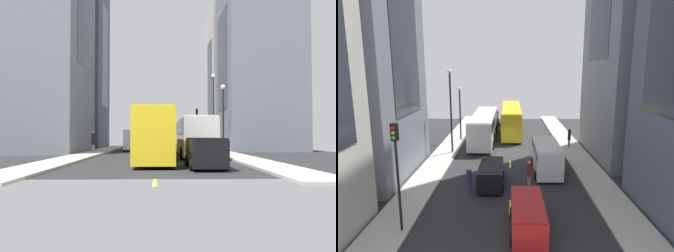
{
  "view_description": "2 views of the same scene",
  "coord_description": "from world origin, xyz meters",
  "views": [
    {
      "loc": [
        -0.21,
        33.72,
        1.87
      ],
      "look_at": [
        -1.02,
        1.12,
        2.86
      ],
      "focal_mm": 34.09,
      "sensor_mm": 36.0,
      "label": 1
    },
    {
      "loc": [
        -0.06,
        -30.03,
        8.87
      ],
      "look_at": [
        -0.43,
        -0.45,
        2.87
      ],
      "focal_mm": 31.24,
      "sensor_mm": 36.0,
      "label": 2
    }
  ],
  "objects": [
    {
      "name": "lane_stripe_3",
      "position": [
        0.0,
        4.2,
        0.01
      ],
      "size": [
        0.16,
        2.0,
        0.01
      ],
      "primitive_type": "cube",
      "color": "yellow",
      "rests_on": "ground"
    },
    {
      "name": "streetlamp_far",
      "position": [
        -6.02,
        -0.8,
        5.22
      ],
      "size": [
        0.44,
        0.44,
        8.47
      ],
      "color": "black",
      "rests_on": "ground"
    },
    {
      "name": "pedestrian_crossing_near",
      "position": [
        6.53,
        1.38,
        1.28
      ],
      "size": [
        0.35,
        0.35,
        2.14
      ],
      "rotation": [
        0.0,
        0.0,
        3.64
      ],
      "color": "gray",
      "rests_on": "ground"
    },
    {
      "name": "building_west_0",
      "position": [
        -12.96,
        -17.19,
        10.98
      ],
      "size": [
        9.6,
        7.57,
        21.95
      ],
      "color": "#B7B2A8",
      "rests_on": "ground"
    },
    {
      "name": "car_black_2",
      "position": [
        -2.8,
        15.35,
        1.03
      ],
      "size": [
        2.05,
        4.69,
        1.75
      ],
      "color": "black",
      "rests_on": "ground"
    },
    {
      "name": "ground_plane",
      "position": [
        0.0,
        0.0,
        0.0
      ],
      "size": [
        40.02,
        40.02,
        0.0
      ],
      "primitive_type": "plane",
      "color": "#28282B"
    },
    {
      "name": "lane_stripe_1",
      "position": [
        0.0,
        -12.6,
        0.01
      ],
      "size": [
        0.16,
        2.0,
        0.01
      ],
      "primitive_type": "cube",
      "color": "yellow",
      "rests_on": "ground"
    },
    {
      "name": "sidewalk_east",
      "position": [
        6.76,
        0.0,
        0.07
      ],
      "size": [
        2.49,
        44.0,
        0.15
      ],
      "primitive_type": "cube",
      "color": "#B2ADA3",
      "rests_on": "ground"
    },
    {
      "name": "streetlamp_near",
      "position": [
        -6.02,
        4.61,
        4.13
      ],
      "size": [
        0.44,
        0.44,
        6.41
      ],
      "color": "black",
      "rests_on": "ground"
    },
    {
      "name": "pedestrian_walking_far",
      "position": [
        -2.9,
        -10.7,
        1.07
      ],
      "size": [
        0.35,
        0.35,
        2.02
      ],
      "rotation": [
        0.0,
        0.0,
        2.79
      ],
      "color": "#593372",
      "rests_on": "ground"
    },
    {
      "name": "streetcar_yellow",
      "position": [
        0.16,
        9.65,
        2.12
      ],
      "size": [
        2.7,
        13.96,
        3.59
      ],
      "color": "yellow",
      "rests_on": "ground"
    },
    {
      "name": "delivery_van_white",
      "position": [
        3.07,
        -6.16,
        1.51
      ],
      "size": [
        2.25,
        5.66,
        2.58
      ],
      "color": "white",
      "rests_on": "ground"
    },
    {
      "name": "sidewalk_west",
      "position": [
        -6.76,
        0.0,
        0.07
      ],
      "size": [
        2.49,
        44.0,
        0.15
      ],
      "primitive_type": "cube",
      "color": "#B2ADA3",
      "rests_on": "ground"
    },
    {
      "name": "building_east_0",
      "position": [
        12.3,
        -14.5,
        13.9
      ],
      "size": [
        8.26,
        9.6,
        27.79
      ],
      "color": "#4C5666",
      "rests_on": "ground"
    },
    {
      "name": "building_west_1",
      "position": [
        -12.75,
        -6.69,
        11.45
      ],
      "size": [
        9.18,
        10.37,
        22.89
      ],
      "color": "slate",
      "rests_on": "ground"
    },
    {
      "name": "traffic_light_near_corner",
      "position": [
        -5.92,
        -15.65,
        4.26
      ],
      "size": [
        0.32,
        0.44,
        5.92
      ],
      "color": "black",
      "rests_on": "ground"
    },
    {
      "name": "car_black_1",
      "position": [
        -1.47,
        -8.95,
        0.94
      ],
      "size": [
        1.96,
        4.45,
        1.6
      ],
      "color": "black",
      "rests_on": "ground"
    },
    {
      "name": "lane_stripe_4",
      "position": [
        0.0,
        12.6,
        0.01
      ],
      "size": [
        0.16,
        2.0,
        0.01
      ],
      "primitive_type": "cube",
      "color": "yellow",
      "rests_on": "ground"
    },
    {
      "name": "lane_stripe_2",
      "position": [
        0.0,
        -4.2,
        0.01
      ],
      "size": [
        0.16,
        2.0,
        0.01
      ],
      "primitive_type": "cube",
      "color": "yellow",
      "rests_on": "ground"
    },
    {
      "name": "city_bus_white",
      "position": [
        -3.17,
        4.81,
        2.01
      ],
      "size": [
        2.8,
        12.9,
        3.35
      ],
      "color": "silver",
      "rests_on": "ground"
    },
    {
      "name": "lane_stripe_5",
      "position": [
        0.0,
        21.0,
        0.01
      ],
      "size": [
        0.16,
        2.0,
        0.01
      ],
      "primitive_type": "cube",
      "color": "yellow",
      "rests_on": "ground"
    },
    {
      "name": "lane_stripe_0",
      "position": [
        0.0,
        -21.0,
        0.01
      ],
      "size": [
        0.16,
        2.0,
        0.01
      ],
      "primitive_type": "cube",
      "color": "yellow",
      "rests_on": "ground"
    },
    {
      "name": "car_red_0",
      "position": [
        0.94,
        -15.31,
        0.99
      ],
      "size": [
        1.94,
        4.54,
        1.68
      ],
      "color": "red",
      "rests_on": "ground"
    },
    {
      "name": "pedestrian_waiting_curb",
      "position": [
        1.42,
        -9.09,
        1.06
      ],
      "size": [
        0.31,
        0.31,
        1.96
      ],
      "rotation": [
        0.0,
        0.0,
        1.28
      ],
      "color": "gray",
      "rests_on": "ground"
    }
  ]
}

